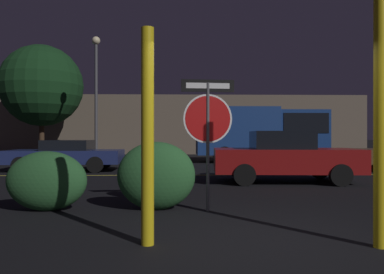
% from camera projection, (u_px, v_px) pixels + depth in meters
% --- Properties ---
extents(ground_plane, '(260.00, 260.00, 0.00)m').
position_uv_depth(ground_plane, '(252.00, 242.00, 4.74)').
color(ground_plane, black).
extents(road_center_stripe, '(35.70, 0.12, 0.01)m').
position_uv_depth(road_center_stripe, '(207.00, 175.00, 12.91)').
color(road_center_stripe, gold).
rests_on(road_center_stripe, ground_plane).
extents(stop_sign, '(0.95, 0.11, 2.36)m').
position_uv_depth(stop_sign, '(208.00, 118.00, 6.68)').
color(stop_sign, '#4C4C51').
rests_on(stop_sign, ground_plane).
extents(yellow_pole_left, '(0.16, 0.16, 2.69)m').
position_uv_depth(yellow_pole_left, '(148.00, 136.00, 4.62)').
color(yellow_pole_left, yellow).
rests_on(yellow_pole_left, ground_plane).
extents(yellow_pole_right, '(0.15, 0.15, 3.48)m').
position_uv_depth(yellow_pole_right, '(380.00, 103.00, 4.50)').
color(yellow_pole_right, yellow).
rests_on(yellow_pole_right, ground_plane).
extents(hedge_bush_1, '(1.44, 0.71, 1.08)m').
position_uv_depth(hedge_bush_1, '(47.00, 181.00, 6.73)').
color(hedge_bush_1, '#285B2D').
rests_on(hedge_bush_1, ground_plane).
extents(hedge_bush_2, '(1.43, 0.74, 1.24)m').
position_uv_depth(hedge_bush_2, '(156.00, 176.00, 6.83)').
color(hedge_bush_2, '#285B2D').
rests_on(hedge_bush_2, ground_plane).
extents(passing_car_1, '(4.48, 2.11, 1.19)m').
position_uv_depth(passing_car_1, '(66.00, 155.00, 14.54)').
color(passing_car_1, navy).
rests_on(passing_car_1, ground_plane).
extents(passing_car_2, '(4.34, 2.26, 1.49)m').
position_uv_depth(passing_car_2, '(284.00, 157.00, 10.99)').
color(passing_car_2, maroon).
rests_on(passing_car_2, ground_plane).
extents(delivery_truck, '(6.66, 2.52, 2.82)m').
position_uv_depth(delivery_truck, '(263.00, 131.00, 19.55)').
color(delivery_truck, navy).
rests_on(delivery_truck, ground_plane).
extents(street_lamp, '(0.43, 0.43, 6.54)m').
position_uv_depth(street_lamp, '(96.00, 82.00, 19.46)').
color(street_lamp, '#4C4C51').
rests_on(street_lamp, ground_plane).
extents(tree_0, '(5.18, 5.18, 7.16)m').
position_uv_depth(tree_0, '(42.00, 86.00, 23.90)').
color(tree_0, '#422D1E').
rests_on(tree_0, ground_plane).
extents(building_backdrop, '(28.84, 3.17, 4.43)m').
position_uv_depth(building_backdrop, '(175.00, 125.00, 29.18)').
color(building_backdrop, '#6B5B4C').
rests_on(building_backdrop, ground_plane).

